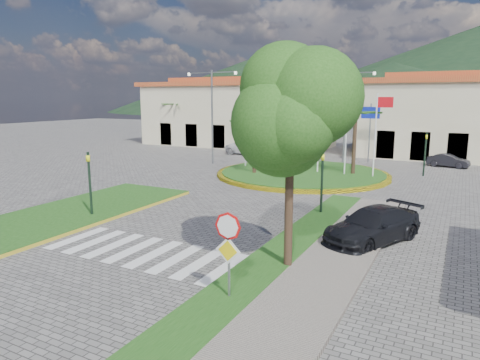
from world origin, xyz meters
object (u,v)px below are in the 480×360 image
at_px(deciduous_tree, 291,115).
at_px(white_van, 249,148).
at_px(stop_sign, 228,242).
at_px(car_side_right, 373,225).
at_px(roundabout_island, 302,173).
at_px(car_dark_a, 288,151).
at_px(car_dark_b, 448,161).

height_order(deciduous_tree, white_van, deciduous_tree).
height_order(stop_sign, white_van, stop_sign).
height_order(stop_sign, car_side_right, stop_sign).
relative_size(roundabout_island, white_van, 2.63).
bearing_deg(white_van, car_dark_a, -95.10).
xyz_separation_m(stop_sign, car_dark_a, (-9.69, 29.27, -1.23)).
relative_size(roundabout_island, car_dark_a, 3.87).
height_order(roundabout_island, car_dark_b, roundabout_island).
bearing_deg(car_dark_b, car_dark_a, 101.09).
distance_m(deciduous_tree, car_dark_b, 27.12).
xyz_separation_m(roundabout_island, white_van, (-8.88, 9.05, 0.50)).
bearing_deg(roundabout_island, car_side_right, -59.74).
height_order(white_van, car_dark_a, white_van).
bearing_deg(deciduous_tree, white_van, 118.90).
relative_size(roundabout_island, stop_sign, 4.79).
distance_m(deciduous_tree, car_side_right, 6.43).
distance_m(stop_sign, deciduous_tree, 4.59).
relative_size(car_dark_b, car_side_right, 0.69).
height_order(deciduous_tree, car_dark_b, deciduous_tree).
bearing_deg(white_van, car_side_right, -150.89).
distance_m(roundabout_island, car_side_right, 14.88).
relative_size(stop_sign, white_van, 0.55).
bearing_deg(car_side_right, white_van, 151.72).
bearing_deg(car_dark_b, roundabout_island, 145.27).
distance_m(stop_sign, car_side_right, 7.72).
bearing_deg(white_van, stop_sign, -162.34).
distance_m(roundabout_island, stop_sign, 20.69).
xyz_separation_m(car_dark_a, car_side_right, (12.29, -22.08, 0.13)).
height_order(roundabout_island, car_dark_a, roundabout_island).
relative_size(stop_sign, car_dark_a, 0.81).
xyz_separation_m(deciduous_tree, car_dark_b, (3.94, 26.43, -4.64)).
bearing_deg(white_van, car_dark_b, -96.49).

